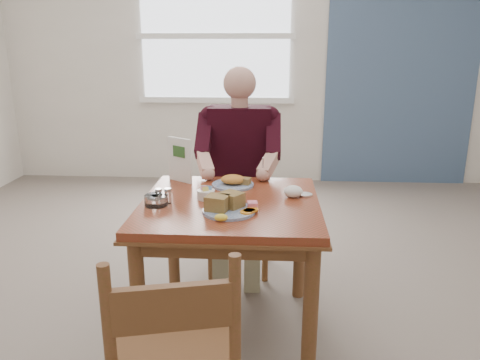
# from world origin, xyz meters

# --- Properties ---
(floor) EXTENTS (6.00, 6.00, 0.00)m
(floor) POSITION_xyz_m (0.00, 0.00, 0.00)
(floor) COLOR #6F655A
(floor) RESTS_ON ground
(wall_back) EXTENTS (5.50, 0.00, 5.50)m
(wall_back) POSITION_xyz_m (0.00, 3.00, 1.40)
(wall_back) COLOR silver
(wall_back) RESTS_ON ground
(accent_panel) EXTENTS (1.60, 0.02, 2.80)m
(accent_panel) POSITION_xyz_m (1.60, 2.98, 1.40)
(accent_panel) COLOR #415879
(accent_panel) RESTS_ON ground
(lemon_wedge) EXTENTS (0.07, 0.06, 0.03)m
(lemon_wedge) POSITION_xyz_m (-0.02, -0.28, 0.77)
(lemon_wedge) COLOR yellow
(lemon_wedge) RESTS_ON table
(napkin) EXTENTS (0.11, 0.10, 0.06)m
(napkin) POSITION_xyz_m (0.32, 0.08, 0.78)
(napkin) COLOR white
(napkin) RESTS_ON table
(metal_dish) EXTENTS (0.09, 0.09, 0.01)m
(metal_dish) POSITION_xyz_m (0.39, 0.11, 0.75)
(metal_dish) COLOR silver
(metal_dish) RESTS_ON table
(window) EXTENTS (1.72, 0.04, 1.42)m
(window) POSITION_xyz_m (-0.40, 2.97, 1.60)
(window) COLOR white
(window) RESTS_ON wall_back
(table) EXTENTS (0.92, 0.92, 0.75)m
(table) POSITION_xyz_m (0.00, 0.00, 0.64)
(table) COLOR maroon
(table) RESTS_ON ground
(chair_far) EXTENTS (0.42, 0.42, 0.95)m
(chair_far) POSITION_xyz_m (0.00, 0.80, 0.48)
(chair_far) COLOR brown
(chair_far) RESTS_ON ground
(diner) EXTENTS (0.53, 0.56, 1.39)m
(diner) POSITION_xyz_m (0.00, 0.71, 0.81)
(diner) COLOR gray
(diner) RESTS_ON chair_far
(near_plate) EXTENTS (0.33, 0.33, 0.08)m
(near_plate) POSITION_xyz_m (0.00, -0.15, 0.78)
(near_plate) COLOR white
(near_plate) RESTS_ON table
(far_plate) EXTENTS (0.29, 0.29, 0.06)m
(far_plate) POSITION_xyz_m (-0.00, 0.26, 0.77)
(far_plate) COLOR white
(far_plate) RESTS_ON table
(caddy) EXTENTS (0.09, 0.09, 0.07)m
(caddy) POSITION_xyz_m (-0.13, 0.03, 0.77)
(caddy) COLOR white
(caddy) RESTS_ON table
(shakers) EXTENTS (0.09, 0.05, 0.08)m
(shakers) POSITION_xyz_m (-0.33, -0.06, 0.79)
(shakers) COLOR white
(shakers) RESTS_ON table
(creamer) EXTENTS (0.13, 0.13, 0.05)m
(creamer) POSITION_xyz_m (-0.36, -0.09, 0.78)
(creamer) COLOR white
(creamer) RESTS_ON table
(menu) EXTENTS (0.15, 0.11, 0.26)m
(menu) POSITION_xyz_m (-0.32, 0.34, 0.88)
(menu) COLOR white
(menu) RESTS_ON table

